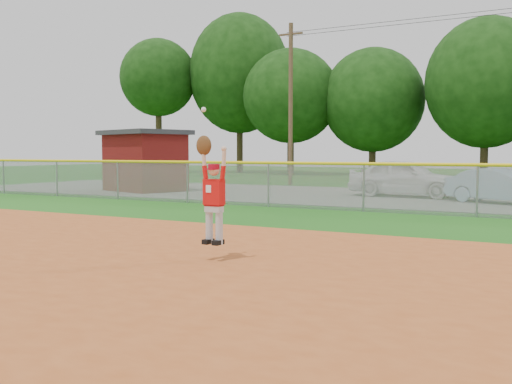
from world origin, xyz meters
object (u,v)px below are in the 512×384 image
car_blue (501,186)px  utility_shed (145,160)px  car_white_a (406,178)px  ballplayer (212,190)px

car_blue → utility_shed: utility_shed is taller
car_white_a → utility_shed: 12.01m
utility_shed → ballplayer: (12.23, -13.33, -0.25)m
car_white_a → ballplayer: (0.44, -15.53, 0.41)m
utility_shed → car_blue: bearing=2.4°
car_blue → ballplayer: size_ratio=1.64×
car_blue → utility_shed: (-15.54, -0.66, 0.82)m
car_white_a → car_blue: 4.06m
car_white_a → utility_shed: bearing=103.9°
car_blue → car_white_a: bearing=88.9°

